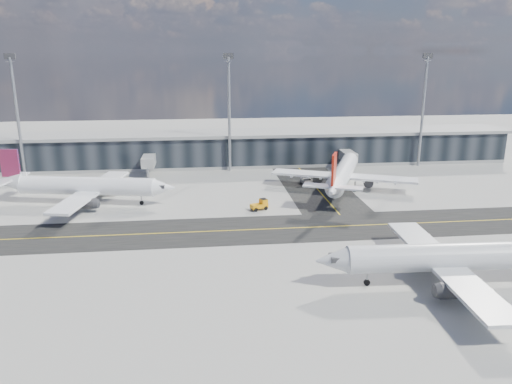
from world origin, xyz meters
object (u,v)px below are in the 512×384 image
at_px(airliner_near, 455,257).
at_px(baggage_tug, 260,204).
at_px(service_van, 307,181).
at_px(airliner_af, 84,186).
at_px(airliner_redtail, 343,174).

xyz_separation_m(airliner_near, baggage_tug, (-21.23, 34.01, -2.54)).
distance_m(airliner_near, baggage_tug, 40.17).
bearing_deg(baggage_tug, service_van, 121.42).
height_order(airliner_af, airliner_near, airliner_near).
relative_size(airliner_redtail, baggage_tug, 9.85).
bearing_deg(airliner_near, airliner_redtail, 4.74).
height_order(airliner_af, service_van, airliner_af).
xyz_separation_m(baggage_tug, service_van, (13.06, 17.76, -0.31)).
distance_m(airliner_redtail, baggage_tug, 22.99).
bearing_deg(baggage_tug, airliner_af, -125.55).
height_order(airliner_af, airliner_redtail, airliner_redtail).
distance_m(airliner_af, airliner_near, 69.57).
height_order(airliner_near, baggage_tug, airliner_near).
bearing_deg(airliner_af, airliner_near, 64.10).
height_order(airliner_af, baggage_tug, airliner_af).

